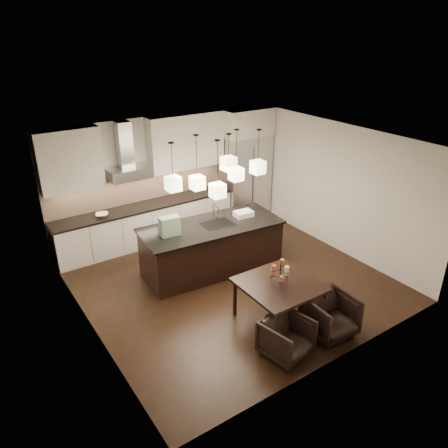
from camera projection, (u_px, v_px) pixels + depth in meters
floor at (230, 280)px, 8.69m from camera, size 5.50×5.50×0.02m
ceiling at (230, 141)px, 7.50m from camera, size 5.50×5.50×0.02m
wall_back at (163, 176)px, 10.17m from camera, size 5.50×0.02×2.80m
wall_front at (344, 283)px, 6.02m from camera, size 5.50×0.02×2.80m
wall_left at (82, 256)px, 6.70m from camera, size 0.02×5.50×2.80m
wall_right at (334, 187)px, 9.49m from camera, size 0.02×5.50×2.80m
refrigerator at (245, 177)px, 11.08m from camera, size 1.20×0.72×2.15m
fridge_panel at (246, 122)px, 10.49m from camera, size 1.26×0.72×0.65m
lower_cabinets at (147, 224)px, 10.01m from camera, size 4.21×0.62×0.88m
countertop at (146, 206)px, 9.81m from camera, size 4.21×0.66×0.04m
backsplash at (139, 188)px, 9.90m from camera, size 4.21×0.02×0.63m
upper_cab_left at (69, 160)px, 8.63m from camera, size 1.25×0.35×1.25m
upper_cab_right at (186, 141)px, 9.98m from camera, size 1.85×0.35×1.25m
hood_canopy at (129, 173)px, 9.35m from camera, size 0.90×0.52×0.24m
hood_chimney at (124, 144)px, 9.18m from camera, size 0.30×0.28×0.96m
fruit_bowl at (102, 215)px, 9.24m from camera, size 0.34×0.34×0.06m
island_body at (212, 248)px, 8.87m from camera, size 2.82×1.33×0.96m
island_top at (211, 226)px, 8.66m from camera, size 2.91×1.42×0.04m
faucet at (213, 212)px, 8.70m from camera, size 0.13×0.27×0.42m
tote_bag at (170, 226)px, 8.17m from camera, size 0.39×0.23×0.37m
food_container at (244, 214)px, 9.02m from camera, size 0.39×0.29×0.11m
dining_table at (278, 302)px, 7.38m from camera, size 1.23×1.23×0.73m
candelabra at (280, 272)px, 7.14m from camera, size 0.35×0.35×0.43m
candle_a at (287, 272)px, 7.22m from camera, size 0.07×0.07×0.10m
candle_b at (272, 272)px, 7.21m from camera, size 0.07×0.07×0.10m
candle_c at (282, 279)px, 7.03m from camera, size 0.07×0.07×0.10m
candle_d at (282, 262)px, 7.21m from camera, size 0.07×0.07×0.10m
candle_e at (274, 268)px, 7.04m from camera, size 0.07×0.07×0.10m
candle_f at (287, 269)px, 7.00m from camera, size 0.07×0.07×0.10m
armchair_left at (287, 338)px, 6.63m from camera, size 0.80×0.81×0.63m
armchair_right at (330, 315)px, 7.07m from camera, size 0.78×0.80×0.69m
pendant_a at (173, 184)px, 7.76m from camera, size 0.24×0.24×0.26m
pendant_b at (197, 183)px, 8.33m from camera, size 0.24×0.24×0.26m
pendant_c at (229, 164)px, 8.26m from camera, size 0.24×0.24×0.26m
pendant_d at (236, 174)px, 8.72m from camera, size 0.24×0.24×0.26m
pendant_e at (258, 167)px, 8.66m from camera, size 0.24×0.24×0.26m
pendant_f at (218, 190)px, 8.00m from camera, size 0.24×0.24×0.26m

